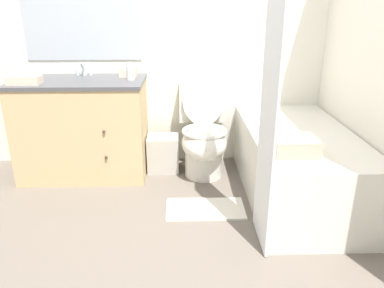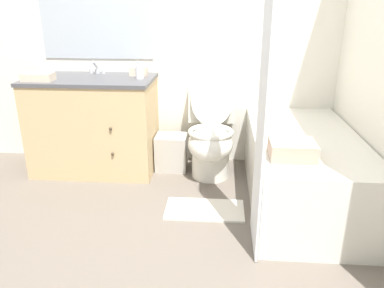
{
  "view_description": "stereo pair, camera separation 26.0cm",
  "coord_description": "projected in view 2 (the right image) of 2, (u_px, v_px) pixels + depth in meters",
  "views": [
    {
      "loc": [
        0.05,
        -1.68,
        1.42
      ],
      "look_at": [
        0.12,
        0.76,
        0.5
      ],
      "focal_mm": 35.0,
      "sensor_mm": 36.0,
      "label": 1
    },
    {
      "loc": [
        0.31,
        -1.68,
        1.42
      ],
      "look_at": [
        0.12,
        0.76,
        0.5
      ],
      "focal_mm": 35.0,
      "sensor_mm": 36.0,
      "label": 2
    }
  ],
  "objects": [
    {
      "name": "ground_plane",
      "position": [
        160.0,
        275.0,
        2.09
      ],
      "size": [
        14.0,
        14.0,
        0.0
      ],
      "primitive_type": "plane",
      "color": "#6B6056"
    },
    {
      "name": "wall_back",
      "position": [
        186.0,
        24.0,
        3.24
      ],
      "size": [
        8.0,
        0.06,
        2.5
      ],
      "color": "white",
      "rests_on": "ground_plane"
    },
    {
      "name": "vanity_cabinet",
      "position": [
        95.0,
        124.0,
        3.29
      ],
      "size": [
        1.07,
        0.61,
        0.83
      ],
      "color": "tan",
      "rests_on": "ground_plane"
    },
    {
      "name": "sink_faucet",
      "position": [
        97.0,
        70.0,
        3.31
      ],
      "size": [
        0.14,
        0.12,
        0.12
      ],
      "color": "silver",
      "rests_on": "vanity_cabinet"
    },
    {
      "name": "toilet",
      "position": [
        211.0,
        136.0,
        3.2
      ],
      "size": [
        0.41,
        0.64,
        0.85
      ],
      "color": "silver",
      "rests_on": "ground_plane"
    },
    {
      "name": "bathtub",
      "position": [
        302.0,
        168.0,
        2.79
      ],
      "size": [
        0.76,
        1.51,
        0.53
      ],
      "color": "silver",
      "rests_on": "ground_plane"
    },
    {
      "name": "shower_curtain",
      "position": [
        263.0,
        94.0,
        2.03
      ],
      "size": [
        0.01,
        0.39,
        1.91
      ],
      "color": "white",
      "rests_on": "ground_plane"
    },
    {
      "name": "wastebasket",
      "position": [
        171.0,
        152.0,
        3.37
      ],
      "size": [
        0.27,
        0.23,
        0.32
      ],
      "color": "#B7B2A8",
      "rests_on": "ground_plane"
    },
    {
      "name": "tissue_box",
      "position": [
        139.0,
        71.0,
        3.23
      ],
      "size": [
        0.14,
        0.11,
        0.1
      ],
      "color": "beige",
      "rests_on": "vanity_cabinet"
    },
    {
      "name": "soap_dispenser",
      "position": [
        139.0,
        71.0,
        3.08
      ],
      "size": [
        0.07,
        0.07,
        0.14
      ],
      "color": "silver",
      "rests_on": "vanity_cabinet"
    },
    {
      "name": "hand_towel_folded",
      "position": [
        38.0,
        77.0,
        3.01
      ],
      "size": [
        0.24,
        0.13,
        0.06
      ],
      "color": "beige",
      "rests_on": "vanity_cabinet"
    },
    {
      "name": "bath_towel_folded",
      "position": [
        292.0,
        150.0,
        2.29
      ],
      "size": [
        0.28,
        0.23,
        0.1
      ],
      "color": "tan",
      "rests_on": "bathtub"
    },
    {
      "name": "bath_mat",
      "position": [
        205.0,
        210.0,
        2.73
      ],
      "size": [
        0.57,
        0.31,
        0.02
      ],
      "color": "silver",
      "rests_on": "ground_plane"
    }
  ]
}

